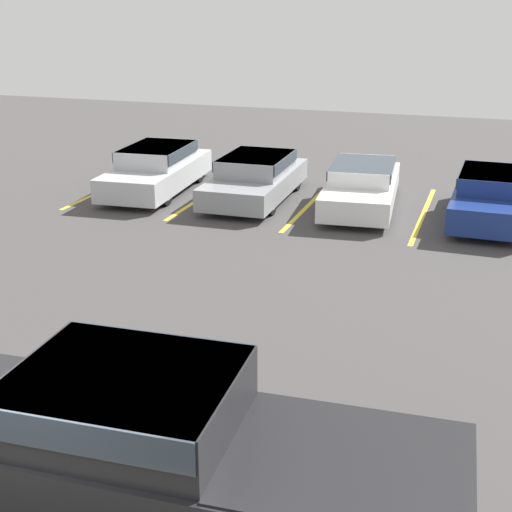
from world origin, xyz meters
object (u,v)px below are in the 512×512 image
(pickup_truck, at_px, (159,457))
(parked_sedan_b, at_px, (256,176))
(parked_sedan_c, at_px, (362,184))
(parked_sedan_d, at_px, (491,195))
(parked_sedan_a, at_px, (157,167))

(pickup_truck, height_order, parked_sedan_b, pickup_truck)
(parked_sedan_b, xyz_separation_m, parked_sedan_c, (2.88, 0.15, -0.03))
(parked_sedan_b, distance_m, parked_sedan_d, 6.10)
(parked_sedan_a, relative_size, parked_sedan_c, 0.99)
(pickup_truck, relative_size, parked_sedan_b, 1.36)
(pickup_truck, height_order, parked_sedan_a, pickup_truck)
(parked_sedan_b, bearing_deg, parked_sedan_d, 88.28)
(parked_sedan_c, bearing_deg, parked_sedan_d, 81.55)
(pickup_truck, relative_size, parked_sedan_c, 1.29)
(parked_sedan_b, distance_m, parked_sedan_c, 2.88)
(parked_sedan_d, bearing_deg, parked_sedan_c, -92.05)
(parked_sedan_c, distance_m, parked_sedan_d, 3.23)
(parked_sedan_a, height_order, parked_sedan_b, parked_sedan_a)
(parked_sedan_a, xyz_separation_m, parked_sedan_b, (2.92, 0.07, -0.04))
(parked_sedan_d, bearing_deg, parked_sedan_a, -88.67)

